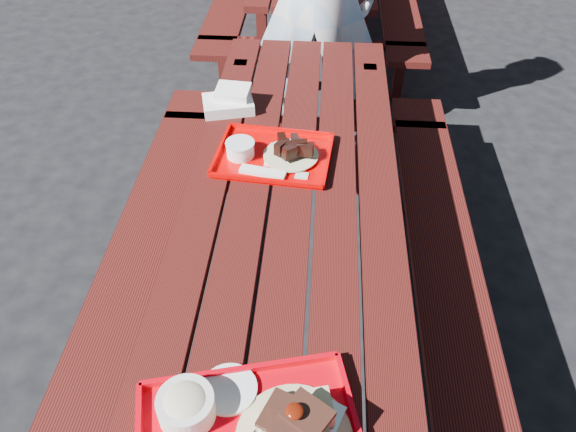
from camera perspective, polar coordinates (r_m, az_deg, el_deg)
The scene contains 5 objects.
ground at distance 2.45m, azimuth 0.25°, elevation -11.81°, with size 60.00×60.00×0.00m, color black.
picnic_table_near at distance 2.02m, azimuth 0.30°, elevation -2.53°, with size 1.41×2.40×0.75m.
near_tray at distance 1.35m, azimuth -4.07°, elevation -20.92°, with size 0.58×0.50×0.16m.
far_tray at distance 2.06m, azimuth -1.70°, elevation 6.28°, with size 0.44×0.36×0.07m.
white_cloth at distance 2.35m, azimuth -5.96°, elevation 11.55°, with size 0.23×0.19×0.08m.
Camera 1 is at (0.09, -1.41, 1.99)m, focal length 35.00 mm.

